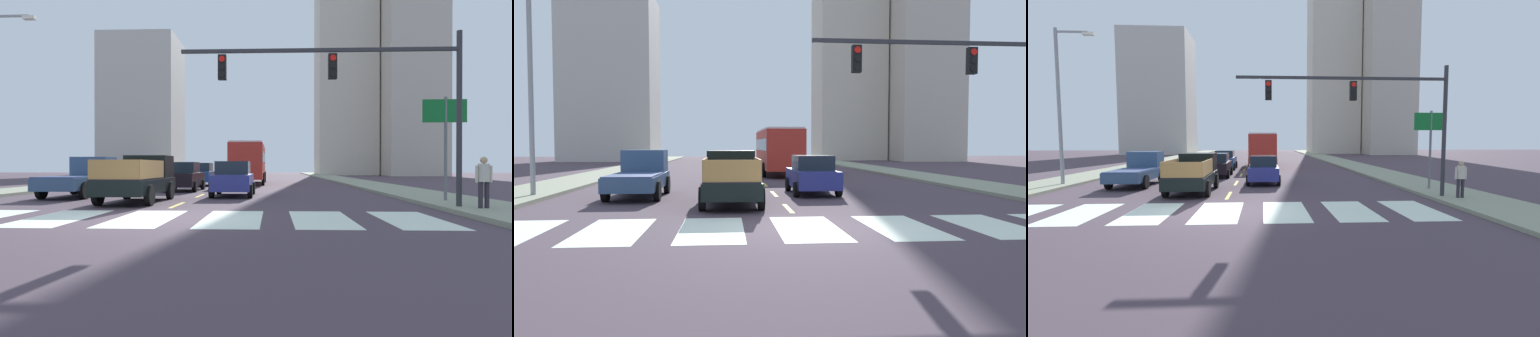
# 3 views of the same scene
# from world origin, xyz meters

# --- Properties ---
(ground_plane) EXTENTS (160.00, 160.00, 0.00)m
(ground_plane) POSITION_xyz_m (0.00, 0.00, 0.00)
(ground_plane) COLOR #463843
(sidewalk_right) EXTENTS (3.31, 110.00, 0.15)m
(sidewalk_right) POSITION_xyz_m (10.91, 18.00, 0.07)
(sidewalk_right) COLOR gray
(sidewalk_right) RESTS_ON ground
(sidewalk_left) EXTENTS (3.31, 110.00, 0.15)m
(sidewalk_left) POSITION_xyz_m (-10.91, 18.00, 0.07)
(sidewalk_left) COLOR gray
(sidewalk_left) RESTS_ON ground
(crosswalk_stripe_2) EXTENTS (1.66, 3.95, 0.01)m
(crosswalk_stripe_2) POSITION_xyz_m (-2.50, 0.00, 0.00)
(crosswalk_stripe_2) COLOR silver
(crosswalk_stripe_2) RESTS_ON ground
(crosswalk_stripe_3) EXTENTS (1.66, 3.95, 0.01)m
(crosswalk_stripe_3) POSITION_xyz_m (0.00, 0.00, 0.00)
(crosswalk_stripe_3) COLOR silver
(crosswalk_stripe_3) RESTS_ON ground
(crosswalk_stripe_4) EXTENTS (1.66, 3.95, 0.01)m
(crosswalk_stripe_4) POSITION_xyz_m (2.50, 0.00, 0.00)
(crosswalk_stripe_4) COLOR silver
(crosswalk_stripe_4) RESTS_ON ground
(crosswalk_stripe_5) EXTENTS (1.66, 3.95, 0.01)m
(crosswalk_stripe_5) POSITION_xyz_m (5.00, 0.00, 0.00)
(crosswalk_stripe_5) COLOR silver
(crosswalk_stripe_5) RESTS_ON ground
(crosswalk_stripe_6) EXTENTS (1.66, 3.95, 0.01)m
(crosswalk_stripe_6) POSITION_xyz_m (7.50, 0.00, 0.00)
(crosswalk_stripe_6) COLOR silver
(crosswalk_stripe_6) RESTS_ON ground
(lane_dash_0) EXTENTS (0.16, 2.40, 0.01)m
(lane_dash_0) POSITION_xyz_m (0.00, 4.00, 0.00)
(lane_dash_0) COLOR #DCC34D
(lane_dash_0) RESTS_ON ground
(lane_dash_1) EXTENTS (0.16, 2.40, 0.01)m
(lane_dash_1) POSITION_xyz_m (0.00, 9.00, 0.00)
(lane_dash_1) COLOR #DCC34D
(lane_dash_1) RESTS_ON ground
(lane_dash_2) EXTENTS (0.16, 2.40, 0.01)m
(lane_dash_2) POSITION_xyz_m (0.00, 14.00, 0.00)
(lane_dash_2) COLOR #DCC34D
(lane_dash_2) RESTS_ON ground
(lane_dash_3) EXTENTS (0.16, 2.40, 0.01)m
(lane_dash_3) POSITION_xyz_m (0.00, 19.00, 0.00)
(lane_dash_3) COLOR #DCC34D
(lane_dash_3) RESTS_ON ground
(lane_dash_4) EXTENTS (0.16, 2.40, 0.01)m
(lane_dash_4) POSITION_xyz_m (0.00, 24.00, 0.00)
(lane_dash_4) COLOR #DCC34D
(lane_dash_4) RESTS_ON ground
(lane_dash_5) EXTENTS (0.16, 2.40, 0.01)m
(lane_dash_5) POSITION_xyz_m (0.00, 29.00, 0.00)
(lane_dash_5) COLOR #DCC34D
(lane_dash_5) RESTS_ON ground
(lane_dash_6) EXTENTS (0.16, 2.40, 0.01)m
(lane_dash_6) POSITION_xyz_m (0.00, 34.00, 0.00)
(lane_dash_6) COLOR #DCC34D
(lane_dash_6) RESTS_ON ground
(lane_dash_7) EXTENTS (0.16, 2.40, 0.01)m
(lane_dash_7) POSITION_xyz_m (0.00, 39.00, 0.00)
(lane_dash_7) COLOR #DCC34D
(lane_dash_7) RESTS_ON ground
(pickup_stakebed) EXTENTS (2.18, 5.20, 1.96)m
(pickup_stakebed) POSITION_xyz_m (-1.94, 5.62, 0.94)
(pickup_stakebed) COLOR black
(pickup_stakebed) RESTS_ON ground
(pickup_dark) EXTENTS (2.18, 5.20, 1.96)m
(pickup_dark) POSITION_xyz_m (-5.76, 8.59, 0.92)
(pickup_dark) COLOR #334E75
(pickup_dark) RESTS_ON ground
(city_bus) EXTENTS (2.72, 10.80, 3.32)m
(city_bus) POSITION_xyz_m (1.66, 23.18, 1.95)
(city_bus) COLOR red
(city_bus) RESTS_ON ground
(sedan_mid) EXTENTS (2.02, 4.40, 1.72)m
(sedan_mid) POSITION_xyz_m (-1.68, 13.07, 0.86)
(sedan_mid) COLOR black
(sedan_mid) RESTS_ON ground
(sedan_far) EXTENTS (2.02, 4.40, 1.72)m
(sedan_far) POSITION_xyz_m (1.70, 8.88, 0.86)
(sedan_far) COLOR navy
(sedan_far) RESTS_ON ground
(sedan_near_right) EXTENTS (2.02, 4.40, 1.72)m
(sedan_near_right) POSITION_xyz_m (-1.80, 19.77, 0.86)
(sedan_near_right) COLOR navy
(sedan_near_right) RESTS_ON ground
(traffic_signal_gantry) EXTENTS (9.42, 0.27, 6.00)m
(traffic_signal_gantry) POSITION_xyz_m (6.82, 2.39, 4.22)
(traffic_signal_gantry) COLOR #2D2D33
(traffic_signal_gantry) RESTS_ON ground
(direction_sign_green) EXTENTS (1.70, 0.12, 4.20)m
(direction_sign_green) POSITION_xyz_m (10.37, 4.81, 3.03)
(direction_sign_green) COLOR slate
(direction_sign_green) RESTS_ON ground
(pedestrian_waiting) EXTENTS (0.53, 0.34, 1.64)m
(pedestrian_waiting) POSITION_xyz_m (10.37, 1.80, 1.12)
(pedestrian_waiting) COLOR #2C2731
(pedestrian_waiting) RESTS_ON sidewalk_right
(block_mid_left) EXTENTS (11.83, 10.28, 22.32)m
(block_mid_left) POSITION_xyz_m (-17.72, 56.13, 11.16)
(block_mid_left) COLOR beige
(block_mid_left) RESTS_ON ground
(block_mid_right) EXTENTS (8.46, 8.70, 30.73)m
(block_mid_right) POSITION_xyz_m (24.74, 52.35, 15.37)
(block_mid_right) COLOR #BBB2A2
(block_mid_right) RESTS_ON ground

